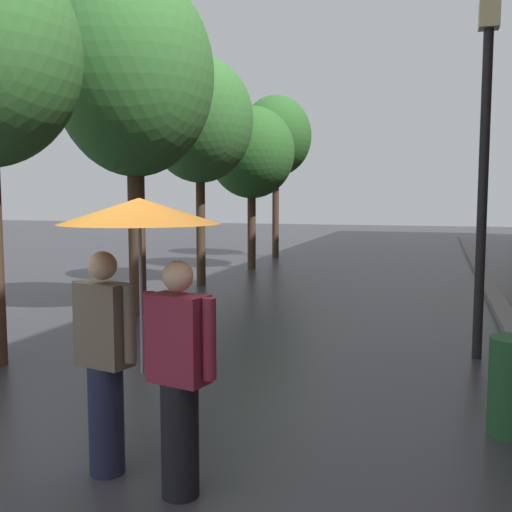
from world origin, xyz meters
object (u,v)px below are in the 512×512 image
street_tree_2 (200,121)px  street_tree_3 (252,153)px  street_tree_1 (134,76)px  street_tree_4 (276,137)px  couple_under_umbrella (140,296)px  street_lamp_post (484,155)px

street_tree_2 → street_tree_3: street_tree_2 is taller
street_tree_1 → street_tree_4: 10.15m
street_tree_2 → street_tree_3: size_ratio=1.14×
street_tree_2 → couple_under_umbrella: street_tree_2 is taller
street_tree_1 → street_tree_2: (-0.22, 3.46, -0.32)m
street_tree_1 → street_tree_2: 3.48m
street_tree_3 → couple_under_umbrella: 12.94m
street_tree_2 → couple_under_umbrella: bearing=-70.3°
street_tree_2 → couple_under_umbrella: (3.24, -9.05, -2.39)m
street_tree_3 → couple_under_umbrella: (3.07, -12.42, -1.90)m
street_tree_4 → street_tree_3: bearing=-86.7°
street_tree_1 → street_tree_3: bearing=90.4°
street_lamp_post → street_tree_3: bearing=124.2°
couple_under_umbrella → street_lamp_post: bearing=59.5°
street_tree_3 → street_tree_4: street_tree_4 is taller
couple_under_umbrella → street_lamp_post: size_ratio=0.47×
street_tree_2 → street_tree_4: bearing=90.2°
street_lamp_post → street_tree_2: bearing=139.9°
couple_under_umbrella → street_lamp_post: 5.05m
street_tree_4 → street_lamp_post: (5.75, -11.51, -1.47)m
street_tree_4 → street_lamp_post: bearing=-63.4°
street_lamp_post → street_tree_1: bearing=166.1°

